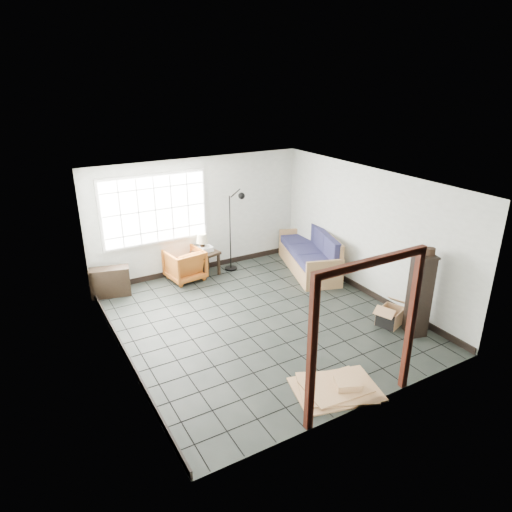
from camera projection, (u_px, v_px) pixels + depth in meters
ground at (260, 320)px, 8.49m from camera, size 5.50×5.50×0.00m
room_shell at (259, 234)px, 7.89m from camera, size 5.02×5.52×2.61m
window_panel at (155, 210)px, 9.61m from camera, size 2.32×0.08×1.52m
doorway_trim at (367, 318)px, 5.80m from camera, size 1.80×0.08×2.20m
futon_sofa at (311, 256)px, 10.54m from camera, size 1.45×2.35×0.98m
armchair at (185, 263)px, 10.04m from camera, size 0.83×0.79×0.77m
side_table at (206, 256)px, 10.24m from camera, size 0.62×0.62×0.56m
table_lamp at (202, 239)px, 10.13m from camera, size 0.31×0.31×0.41m
projector at (206, 249)px, 10.20m from camera, size 0.32×0.25×0.11m
floor_lamp at (236, 227)px, 10.38m from camera, size 0.57×0.36×1.88m
console_shelf at (110, 282)px, 9.32m from camera, size 0.83×0.48×0.61m
tall_shelf at (419, 294)px, 7.80m from camera, size 0.41×0.48×1.49m
pot at (431, 251)px, 7.49m from camera, size 0.19×0.19×0.12m
open_box at (390, 316)px, 8.31m from camera, size 0.82×0.59×0.42m
cardboard_pile at (338, 387)px, 6.59m from camera, size 1.40×1.17×0.18m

